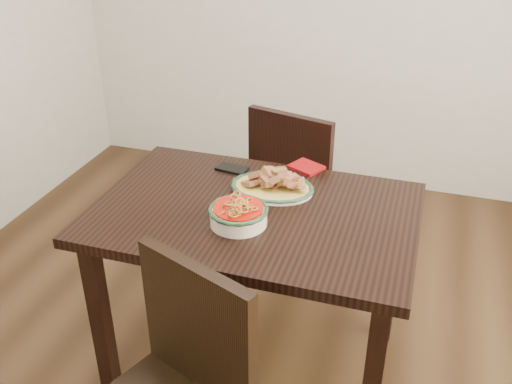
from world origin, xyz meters
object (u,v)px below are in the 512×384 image
(fish_plate, at_px, (272,180))
(dining_table, at_px, (254,232))
(chair_far, at_px, (299,182))
(smartphone, at_px, (232,169))
(noodle_bowl, at_px, (238,213))

(fish_plate, bearing_deg, dining_table, -98.40)
(dining_table, height_order, chair_far, chair_far)
(fish_plate, bearing_deg, smartphone, 150.37)
(chair_far, bearing_deg, dining_table, 104.00)
(chair_far, relative_size, fish_plate, 2.82)
(fish_plate, xyz_separation_m, smartphone, (-0.21, 0.12, -0.04))
(fish_plate, distance_m, noodle_bowl, 0.27)
(dining_table, xyz_separation_m, chair_far, (0.00, 0.71, -0.15))
(dining_table, relative_size, noodle_bowl, 5.58)
(noodle_bowl, height_order, smartphone, noodle_bowl)
(fish_plate, height_order, noodle_bowl, fish_plate)
(chair_far, xyz_separation_m, smartphone, (-0.19, -0.43, 0.26))
(chair_far, relative_size, noodle_bowl, 4.23)
(dining_table, height_order, smartphone, smartphone)
(fish_plate, height_order, smartphone, fish_plate)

